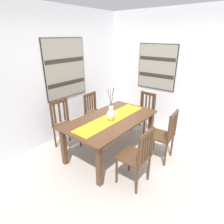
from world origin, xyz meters
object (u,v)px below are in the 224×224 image
chair_2 (137,156)px  painting_on_side_wall (157,67)px  dining_table (111,123)px  painting_on_back_wall (65,69)px  chair_4 (65,124)px  chair_0 (95,112)px  centerpiece_vase (111,114)px  chair_3 (164,135)px  chair_1 (144,111)px

chair_2 → painting_on_side_wall: (2.13, 0.83, 0.95)m
dining_table → painting_on_back_wall: bearing=87.1°
chair_4 → painting_on_side_wall: size_ratio=0.93×
chair_0 → painting_on_back_wall: 1.15m
centerpiece_vase → chair_4: centerpiece_vase is taller
dining_table → painting_on_side_wall: (1.71, -0.00, 0.82)m
centerpiece_vase → chair_0: (0.52, 0.92, -0.36)m
dining_table → chair_2: 0.94m
dining_table → painting_on_side_wall: 1.90m
dining_table → painting_on_side_wall: bearing=-0.0°
chair_2 → painting_on_back_wall: (0.48, 2.12, 0.98)m
painting_on_back_wall → chair_2: bearing=-102.9°
dining_table → centerpiece_vase: 0.25m
chair_2 → chair_3: 0.84m
chair_2 → chair_4: 1.69m
chair_1 → chair_4: 1.85m
centerpiece_vase → painting_on_back_wall: (0.14, 1.35, 0.63)m
centerpiece_vase → painting_on_side_wall: bearing=1.8°
chair_1 → chair_3: size_ratio=0.96×
chair_0 → painting_on_back_wall: painting_on_back_wall is taller
chair_1 → painting_on_back_wall: bearing=131.2°
painting_on_back_wall → painting_on_side_wall: bearing=-38.3°
chair_0 → chair_3: bearing=-90.9°
chair_1 → painting_on_side_wall: (0.50, 0.02, 0.96)m
centerpiece_vase → dining_table: bearing=37.5°
chair_0 → chair_4: chair_4 is taller
chair_1 → painting_on_back_wall: 2.01m
painting_on_side_wall → chair_2: bearing=-158.8°
painting_on_back_wall → dining_table: bearing=-92.9°
chair_0 → painting_on_back_wall: bearing=131.5°
chair_0 → painting_on_back_wall: size_ratio=0.75×
chair_2 → painting_on_side_wall: size_ratio=0.91×
chair_3 → painting_on_side_wall: painting_on_side_wall is taller
chair_0 → chair_2: size_ratio=0.98×
chair_1 → painting_on_side_wall: bearing=1.8°
centerpiece_vase → chair_1: bearing=1.8°
painting_on_back_wall → chair_3: bearing=-80.6°
chair_0 → chair_1: 1.16m
chair_0 → chair_4: size_ratio=0.95×
chair_1 → painting_on_side_wall: painting_on_side_wall is taller
dining_table → chair_2: size_ratio=1.87×
painting_on_back_wall → chair_1: bearing=-48.8°
chair_4 → chair_3: bearing=-64.3°
centerpiece_vase → chair_4: bearing=110.1°
chair_1 → chair_2: chair_2 is taller
centerpiece_vase → chair_2: (-0.34, -0.77, -0.35)m
painting_on_side_wall → chair_1: bearing=-178.2°
centerpiece_vase → chair_4: 1.04m
chair_0 → chair_1: bearing=-49.0°
chair_0 → chair_4: (-0.86, 0.01, 0.00)m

